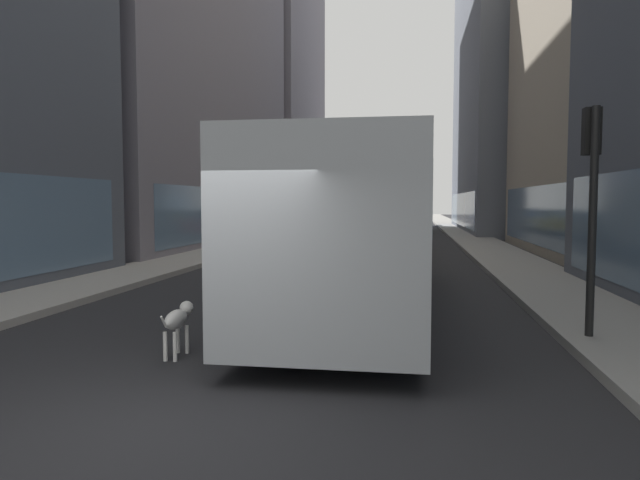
{
  "coord_description": "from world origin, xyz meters",
  "views": [
    {
      "loc": [
        2.25,
        -5.12,
        2.15
      ],
      "look_at": [
        0.48,
        5.96,
        1.4
      ],
      "focal_mm": 32.04,
      "sensor_mm": 36.0,
      "label": 1
    }
  ],
  "objects": [
    {
      "name": "sidewalk_left",
      "position": [
        -5.7,
        35.0,
        0.07
      ],
      "size": [
        2.4,
        110.0,
        0.15
      ],
      "primitive_type": "cube",
      "color": "#9E9991",
      "rests_on": "ground"
    },
    {
      "name": "building_left_mid",
      "position": [
        -11.9,
        23.64,
        12.48
      ],
      "size": [
        10.48,
        21.98,
        24.98
      ],
      "color": "slate",
      "rests_on": "ground"
    },
    {
      "name": "dalmatian_dog",
      "position": [
        -0.94,
        2.32,
        0.51
      ],
      "size": [
        0.22,
        0.96,
        0.72
      ],
      "color": "white",
      "rests_on": "ground"
    },
    {
      "name": "traffic_light_near",
      "position": [
        4.9,
        3.91,
        2.44
      ],
      "size": [
        0.24,
        0.4,
        3.4
      ],
      "color": "black",
      "rests_on": "sidewalk_right"
    },
    {
      "name": "car_red_coupe",
      "position": [
        -2.8,
        29.66,
        0.83
      ],
      "size": [
        1.93,
        4.73,
        1.62
      ],
      "color": "red",
      "rests_on": "ground"
    },
    {
      "name": "box_truck",
      "position": [
        1.2,
        18.78,
        1.67
      ],
      "size": [
        2.3,
        7.5,
        3.05
      ],
      "color": "silver",
      "rests_on": "ground"
    },
    {
      "name": "ground_plane",
      "position": [
        0.0,
        35.0,
        0.0
      ],
      "size": [
        120.0,
        120.0,
        0.0
      ],
      "primitive_type": "plane",
      "color": "#232326"
    },
    {
      "name": "building_right_far",
      "position": [
        11.9,
        38.49,
        12.09
      ],
      "size": [
        11.95,
        20.52,
        24.2
      ],
      "color": "slate",
      "rests_on": "ground"
    },
    {
      "name": "car_white_van",
      "position": [
        -1.2,
        43.45,
        0.82
      ],
      "size": [
        1.93,
        4.28,
        1.62
      ],
      "color": "silver",
      "rests_on": "ground"
    },
    {
      "name": "building_left_far",
      "position": [
        -11.9,
        43.26,
        14.62
      ],
      "size": [
        11.24,
        16.03,
        29.26
      ],
      "color": "slate",
      "rests_on": "ground"
    },
    {
      "name": "car_blue_hatchback",
      "position": [
        2.8,
        45.42,
        0.82
      ],
      "size": [
        1.81,
        4.52,
        1.62
      ],
      "color": "#4C6BB7",
      "rests_on": "ground"
    },
    {
      "name": "car_yellow_taxi",
      "position": [
        2.8,
        36.43,
        0.82
      ],
      "size": [
        1.75,
        4.59,
        1.62
      ],
      "color": "yellow",
      "rests_on": "ground"
    },
    {
      "name": "sidewalk_right",
      "position": [
        5.7,
        35.0,
        0.07
      ],
      "size": [
        2.4,
        110.0,
        0.15
      ],
      "primitive_type": "cube",
      "color": "gray",
      "rests_on": "ground"
    },
    {
      "name": "car_grey_wagon",
      "position": [
        1.2,
        30.23,
        0.82
      ],
      "size": [
        1.71,
        4.42,
        1.62
      ],
      "color": "slate",
      "rests_on": "ground"
    },
    {
      "name": "transit_bus",
      "position": [
        1.2,
        6.75,
        1.78
      ],
      "size": [
        2.78,
        11.53,
        3.05
      ],
      "color": "#999EA3",
      "rests_on": "ground"
    }
  ]
}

